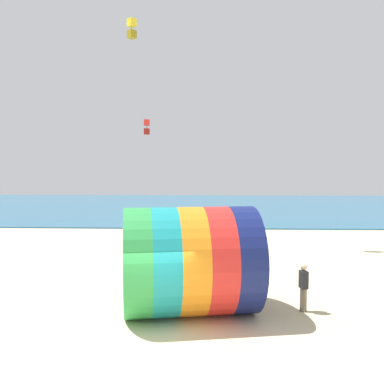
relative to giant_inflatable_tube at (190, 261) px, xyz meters
name	(u,v)px	position (x,y,z in m)	size (l,w,h in m)	color
ground_plane	(152,338)	(-1.05, -2.16, -1.84)	(120.00, 120.00, 0.00)	beige
sea	(195,206)	(-1.05, 39.82, -1.79)	(120.00, 40.00, 0.10)	#236084
giant_inflatable_tube	(190,261)	(0.00, 0.00, 0.00)	(5.04, 4.42, 3.68)	green
kite_handler	(303,287)	(3.92, 0.38, -0.99)	(0.29, 0.40, 1.67)	#726651
kite_yellow_box	(132,29)	(-4.36, 13.48, 12.09)	(0.65, 0.65, 1.31)	yellow
kite_red_box	(147,127)	(-2.92, 9.98, 5.46)	(0.33, 0.33, 0.90)	red
bystander_near_water	(189,262)	(-0.24, 3.98, -0.93)	(0.37, 0.24, 1.76)	#383D56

